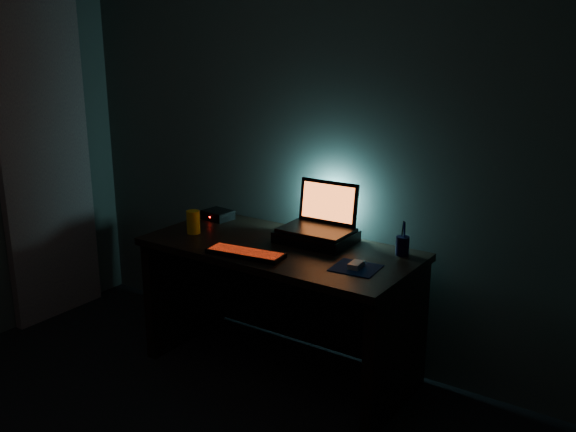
% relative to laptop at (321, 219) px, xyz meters
% --- Properties ---
extents(desk, '(1.50, 0.70, 0.75)m').
position_rel_laptop_xyz_m(desk, '(-0.13, -0.16, -0.38)').
color(desk, black).
rests_on(desk, ground).
extents(curtain, '(0.06, 0.65, 2.30)m').
position_rel_laptop_xyz_m(curtain, '(-1.84, -0.42, 0.28)').
color(curtain, '#C5B19E').
rests_on(curtain, ground).
extents(riser, '(0.41, 0.31, 0.06)m').
position_rel_laptop_xyz_m(riser, '(0.00, -0.05, -0.09)').
color(riser, black).
rests_on(riser, desk).
extents(laptop, '(0.39, 0.29, 0.26)m').
position_rel_laptop_xyz_m(laptop, '(0.00, 0.00, 0.00)').
color(laptop, black).
rests_on(laptop, riser).
extents(keyboard, '(0.43, 0.19, 0.03)m').
position_rel_laptop_xyz_m(keyboard, '(-0.18, -0.45, -0.11)').
color(keyboard, black).
rests_on(keyboard, desk).
extents(mousepad, '(0.24, 0.22, 0.00)m').
position_rel_laptop_xyz_m(mousepad, '(0.38, -0.29, -0.12)').
color(mousepad, '#0B204F').
rests_on(mousepad, desk).
extents(mouse, '(0.06, 0.09, 0.03)m').
position_rel_laptop_xyz_m(mouse, '(0.38, -0.29, -0.10)').
color(mouse, gray).
rests_on(mouse, mousepad).
extents(pen_cup, '(0.08, 0.08, 0.10)m').
position_rel_laptop_xyz_m(pen_cup, '(0.48, 0.02, -0.07)').
color(pen_cup, black).
rests_on(pen_cup, desk).
extents(juice_glass, '(0.10, 0.10, 0.13)m').
position_rel_laptop_xyz_m(juice_glass, '(-0.67, -0.31, -0.05)').
color(juice_glass, '#F4AA0C').
rests_on(juice_glass, desk).
extents(router, '(0.18, 0.15, 0.06)m').
position_rel_laptop_xyz_m(router, '(-0.73, -0.01, -0.09)').
color(router, black).
rests_on(router, desk).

